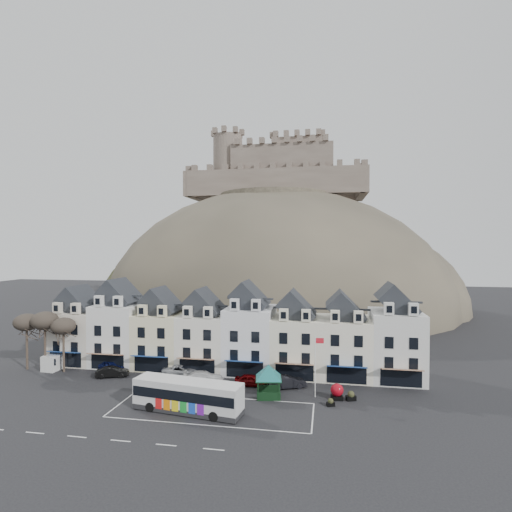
{
  "coord_description": "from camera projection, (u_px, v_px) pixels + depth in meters",
  "views": [
    {
      "loc": [
        14.38,
        -40.95,
        18.23
      ],
      "look_at": [
        2.84,
        24.0,
        16.5
      ],
      "focal_mm": 28.0,
      "sensor_mm": 36.0,
      "label": 1
    }
  ],
  "objects": [
    {
      "name": "car_silver",
      "position": [
        181.0,
        370.0,
        55.8
      ],
      "size": [
        5.3,
        2.65,
        1.47
      ],
      "primitive_type": "imported",
      "rotation": [
        0.0,
        0.0,
        1.61
      ],
      "color": "#AAADB2",
      "rests_on": "ground"
    },
    {
      "name": "tree_left_far",
      "position": [
        27.0,
        323.0,
        58.52
      ],
      "size": [
        3.61,
        3.61,
        8.24
      ],
      "color": "#372B23",
      "rests_on": "ground"
    },
    {
      "name": "car_white",
      "position": [
        204.0,
        377.0,
        52.99
      ],
      "size": [
        5.59,
        3.41,
        1.51
      ],
      "primitive_type": "imported",
      "rotation": [
        0.0,
        0.0,
        1.84
      ],
      "color": "silver",
      "rests_on": "ground"
    },
    {
      "name": "white_van",
      "position": [
        59.0,
        360.0,
        59.44
      ],
      "size": [
        2.46,
        4.97,
        2.2
      ],
      "rotation": [
        0.0,
        0.0,
        -0.08
      ],
      "color": "silver",
      "rests_on": "ground"
    },
    {
      "name": "red_buoy",
      "position": [
        337.0,
        391.0,
        47.23
      ],
      "size": [
        1.51,
        1.51,
        1.87
      ],
      "rotation": [
        0.0,
        0.0,
        0.19
      ],
      "color": "black",
      "rests_on": "ground"
    },
    {
      "name": "planter_west",
      "position": [
        331.0,
        402.0,
        45.21
      ],
      "size": [
        1.01,
        0.73,
        0.91
      ],
      "rotation": [
        0.0,
        0.0,
        0.34
      ],
      "color": "black",
      "rests_on": "ground"
    },
    {
      "name": "castle",
      "position": [
        279.0,
        171.0,
        116.89
      ],
      "size": [
        50.2,
        22.2,
        22.0
      ],
      "color": "brown",
      "rests_on": "ground"
    },
    {
      "name": "car_maroon",
      "position": [
        251.0,
        380.0,
        51.78
      ],
      "size": [
        4.31,
        1.75,
        1.47
      ],
      "primitive_type": "imported",
      "rotation": [
        0.0,
        0.0,
        1.57
      ],
      "color": "#4F0406",
      "rests_on": "ground"
    },
    {
      "name": "flagpole",
      "position": [
        316.0,
        362.0,
        47.82
      ],
      "size": [
        1.06,
        0.21,
        7.39
      ],
      "rotation": [
        0.0,
        0.0,
        0.14
      ],
      "color": "silver",
      "rests_on": "ground"
    },
    {
      "name": "car_black",
      "position": [
        112.0,
        372.0,
        55.21
      ],
      "size": [
        4.61,
        2.94,
        1.43
      ],
      "primitive_type": "imported",
      "rotation": [
        0.0,
        0.0,
        1.93
      ],
      "color": "black",
      "rests_on": "ground"
    },
    {
      "name": "ground",
      "position": [
        192.0,
        413.0,
        43.29
      ],
      "size": [
        300.0,
        300.0,
        0.0
      ],
      "primitive_type": "plane",
      "color": "black",
      "rests_on": "ground"
    },
    {
      "name": "bus",
      "position": [
        188.0,
        394.0,
        43.66
      ],
      "size": [
        12.56,
        4.6,
        3.47
      ],
      "rotation": [
        0.0,
        0.0,
        -0.15
      ],
      "color": "#262628",
      "rests_on": "ground"
    },
    {
      "name": "castle_hill",
      "position": [
        279.0,
        311.0,
        110.94
      ],
      "size": [
        100.0,
        76.0,
        68.0
      ],
      "color": "#3C382E",
      "rests_on": "ground"
    },
    {
      "name": "planter_east",
      "position": [
        351.0,
        396.0,
        46.85
      ],
      "size": [
        1.27,
        0.92,
        1.14
      ],
      "rotation": [
        0.0,
        0.0,
        0.34
      ],
      "color": "black",
      "rests_on": "ground"
    },
    {
      "name": "townhouse_terrace",
      "position": [
        229.0,
        333.0,
        58.85
      ],
      "size": [
        54.4,
        9.35,
        11.8
      ],
      "color": "beige",
      "rests_on": "ground"
    },
    {
      "name": "tree_left_mid",
      "position": [
        45.0,
        321.0,
        57.98
      ],
      "size": [
        3.78,
        3.78,
        8.64
      ],
      "color": "#372B23",
      "rests_on": "ground"
    },
    {
      "name": "tree_left_near",
      "position": [
        63.0,
        326.0,
        57.48
      ],
      "size": [
        3.43,
        3.43,
        7.84
      ],
      "color": "#372B23",
      "rests_on": "ground"
    },
    {
      "name": "car_navy",
      "position": [
        111.0,
        366.0,
        57.96
      ],
      "size": [
        4.61,
        3.09,
        1.46
      ],
      "primitive_type": "imported",
      "rotation": [
        0.0,
        0.0,
        1.22
      ],
      "color": "#0D1445",
      "rests_on": "ground"
    },
    {
      "name": "coach_bay_markings",
      "position": [
        213.0,
        410.0,
        44.17
      ],
      "size": [
        22.0,
        7.5,
        0.01
      ],
      "primitive_type": "cube",
      "color": "silver",
      "rests_on": "ground"
    },
    {
      "name": "bus_shelter",
      "position": [
        269.0,
        372.0,
        47.91
      ],
      "size": [
        6.08,
        6.08,
        3.91
      ],
      "rotation": [
        0.0,
        0.0,
        0.17
      ],
      "color": "black",
      "rests_on": "ground"
    },
    {
      "name": "car_charcoal",
      "position": [
        288.0,
        382.0,
        50.96
      ],
      "size": [
        5.05,
        3.45,
        1.58
      ],
      "primitive_type": "imported",
      "rotation": [
        0.0,
        0.0,
        1.98
      ],
      "color": "black",
      "rests_on": "ground"
    }
  ]
}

